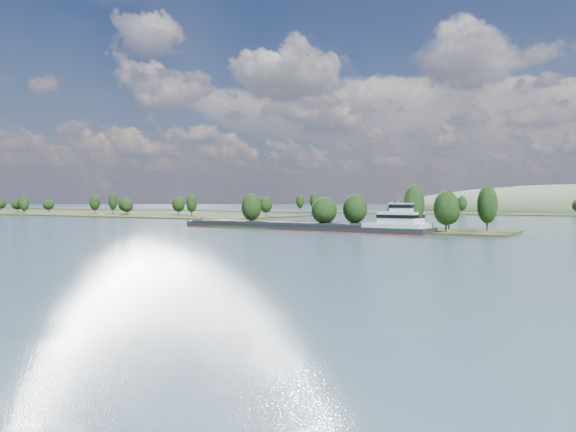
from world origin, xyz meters
The scene contains 6 objects.
ground centered at (0.00, 120.00, 0.00)m, with size 1800.00×1800.00×0.00m, color #324657.
tree_island centered at (6.08, 178.66, 4.06)m, with size 100.00×30.78×15.19m.
left_bank centered at (-228.53, 260.10, 0.88)m, with size 300.00×80.00×15.38m.
back_shoreline centered at (9.59, 399.71, 0.66)m, with size 900.00×60.00×15.75m.
cargo_barge centered at (-10.96, 169.53, 1.59)m, with size 93.91×19.09×12.62m.
motorboat centered at (-176.33, 227.32, 1.05)m, with size 2.04×5.43×2.10m, color silver.
Camera 1 is at (74.73, 5.74, 10.51)m, focal length 35.00 mm.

